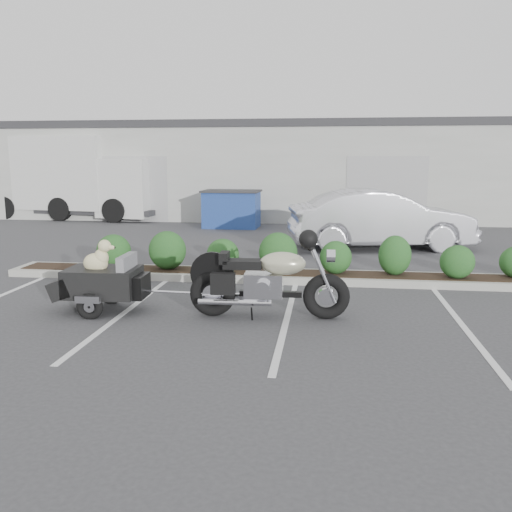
# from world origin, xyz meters

# --- Properties ---
(ground) EXTENTS (90.00, 90.00, 0.00)m
(ground) POSITION_xyz_m (0.00, 0.00, 0.00)
(ground) COLOR #38383A
(ground) RESTS_ON ground
(planter_kerb) EXTENTS (12.00, 1.00, 0.15)m
(planter_kerb) POSITION_xyz_m (1.00, 2.20, 0.07)
(planter_kerb) COLOR #9E9E93
(planter_kerb) RESTS_ON ground
(building) EXTENTS (26.00, 10.00, 4.00)m
(building) POSITION_xyz_m (0.00, 17.00, 2.00)
(building) COLOR #9EA099
(building) RESTS_ON ground
(motorcycle) EXTENTS (2.58, 0.87, 1.48)m
(motorcycle) POSITION_xyz_m (0.90, -0.58, 0.59)
(motorcycle) COLOR black
(motorcycle) RESTS_ON ground
(pet_trailer) EXTENTS (2.05, 1.14, 1.23)m
(pet_trailer) POSITION_xyz_m (-1.89, -0.56, 0.52)
(pet_trailer) COLOR black
(pet_trailer) RESTS_ON ground
(sedan) EXTENTS (5.31, 2.70, 1.67)m
(sedan) POSITION_xyz_m (3.30, 6.52, 0.83)
(sedan) COLOR silver
(sedan) RESTS_ON ground
(dumpster) EXTENTS (2.11, 1.47, 1.37)m
(dumpster) POSITION_xyz_m (-1.69, 10.69, 0.69)
(dumpster) COLOR navy
(dumpster) RESTS_ON ground
(delivery_truck) EXTENTS (7.66, 3.32, 3.40)m
(delivery_truck) POSITION_xyz_m (-8.67, 12.99, 1.63)
(delivery_truck) COLOR beige
(delivery_truck) RESTS_ON ground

